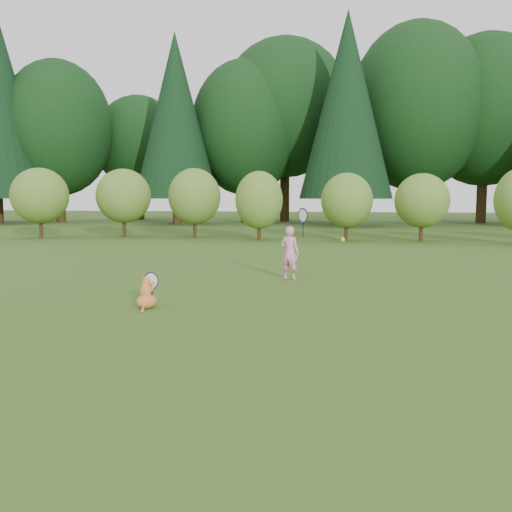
# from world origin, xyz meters

# --- Properties ---
(ground) EXTENTS (100.00, 100.00, 0.00)m
(ground) POSITION_xyz_m (0.00, 0.00, 0.00)
(ground) COLOR #305317
(ground) RESTS_ON ground
(shrub_row) EXTENTS (28.00, 3.00, 2.80)m
(shrub_row) POSITION_xyz_m (0.00, 13.00, 1.40)
(shrub_row) COLOR #456B21
(shrub_row) RESTS_ON ground
(woodland_backdrop) EXTENTS (48.00, 10.00, 15.00)m
(woodland_backdrop) POSITION_xyz_m (0.00, 23.00, 7.50)
(woodland_backdrop) COLOR black
(woodland_backdrop) RESTS_ON ground
(child) EXTENTS (0.61, 0.41, 1.61)m
(child) POSITION_xyz_m (0.53, 3.01, 0.56)
(child) COLOR pink
(child) RESTS_ON ground
(cat) EXTENTS (0.38, 0.67, 0.66)m
(cat) POSITION_xyz_m (-1.29, -0.28, 0.25)
(cat) COLOR #B76E23
(cat) RESTS_ON ground
(tennis_ball) EXTENTS (0.07, 0.07, 0.07)m
(tennis_ball) POSITION_xyz_m (1.60, 1.47, 0.94)
(tennis_ball) COLOR #A5CC18
(tennis_ball) RESTS_ON ground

